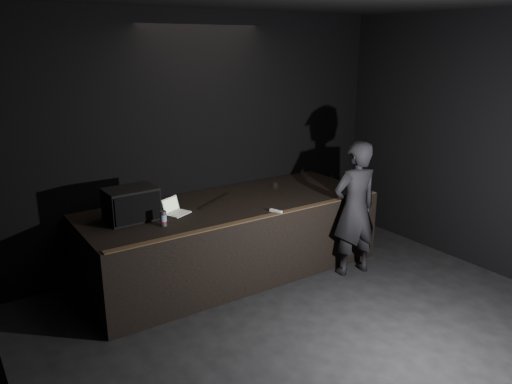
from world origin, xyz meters
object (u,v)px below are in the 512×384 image
at_px(stage_riser, 232,237).
at_px(stage_monitor, 131,204).
at_px(beer_can, 163,218).
at_px(person, 355,209).
at_px(laptop, 175,209).

height_order(stage_riser, stage_monitor, stage_monitor).
height_order(stage_monitor, beer_can, stage_monitor).
relative_size(stage_monitor, person, 0.33).
height_order(stage_monitor, person, person).
bearing_deg(person, laptop, -16.79).
bearing_deg(laptop, beer_can, -157.04).
relative_size(stage_monitor, beer_can, 3.38).
distance_m(laptop, beer_can, 0.45).
distance_m(beer_can, person, 2.56).
bearing_deg(beer_can, stage_riser, 15.37).
relative_size(stage_riser, laptop, 11.05).
xyz_separation_m(stage_riser, beer_can, (-1.11, -0.31, 0.59)).
height_order(stage_riser, person, person).
xyz_separation_m(beer_can, person, (2.47, -0.64, -0.16)).
bearing_deg(beer_can, person, -14.61).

